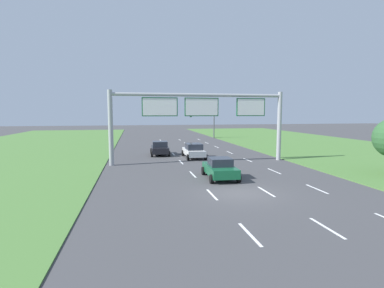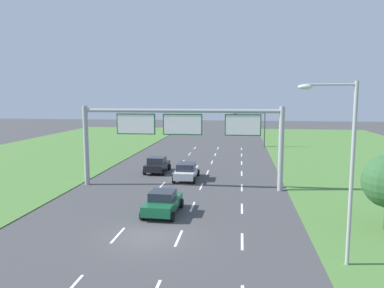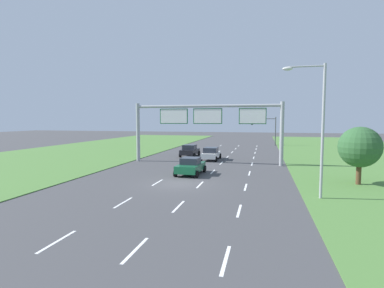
{
  "view_description": "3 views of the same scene",
  "coord_description": "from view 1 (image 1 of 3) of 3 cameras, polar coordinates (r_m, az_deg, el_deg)",
  "views": [
    {
      "loc": [
        -6.29,
        -17.05,
        4.93
      ],
      "look_at": [
        -1.11,
        9.59,
        2.06
      ],
      "focal_mm": 28.0,
      "sensor_mm": 36.0,
      "label": 1
    },
    {
      "loc": [
        5.06,
        -19.67,
        7.86
      ],
      "look_at": [
        0.82,
        12.84,
        3.62
      ],
      "focal_mm": 35.0,
      "sensor_mm": 36.0,
      "label": 2
    },
    {
      "loc": [
        6.5,
        -22.39,
        5.03
      ],
      "look_at": [
        -0.91,
        8.39,
        2.47
      ],
      "focal_mm": 28.0,
      "sensor_mm": 36.0,
      "label": 3
    }
  ],
  "objects": [
    {
      "name": "car_mid_lane",
      "position": [
        32.58,
        0.33,
        -1.25
      ],
      "size": [
        2.07,
        4.47,
        1.57
      ],
      "rotation": [
        0.0,
        0.0,
        -0.0
      ],
      "color": "white",
      "rests_on": "ground_plane"
    },
    {
      "name": "lane_dashes_inner_right",
      "position": [
        27.7,
        6.08,
        -4.23
      ],
      "size": [
        0.14,
        56.4,
        0.01
      ],
      "color": "white",
      "rests_on": "ground_plane"
    },
    {
      "name": "ground_plane",
      "position": [
        18.83,
        9.04,
        -9.22
      ],
      "size": [
        200.0,
        200.0,
        0.0
      ],
      "primitive_type": "plane",
      "color": "#424244"
    },
    {
      "name": "car_near_red",
      "position": [
        34.84,
        -6.14,
        -0.79
      ],
      "size": [
        2.24,
        3.97,
        1.62
      ],
      "rotation": [
        0.0,
        0.0,
        -0.03
      ],
      "color": "black",
      "rests_on": "ground_plane"
    },
    {
      "name": "lane_dashes_inner_left",
      "position": [
        26.9,
        -1.09,
        -4.51
      ],
      "size": [
        0.14,
        56.4,
        0.01
      ],
      "color": "white",
      "rests_on": "ground_plane"
    },
    {
      "name": "sign_gantry",
      "position": [
        29.21,
        1.68,
        6.09
      ],
      "size": [
        17.24,
        0.44,
        7.0
      ],
      "color": "#9EA0A5",
      "rests_on": "ground_plane"
    },
    {
      "name": "lane_dashes_slip",
      "position": [
        28.91,
        12.74,
        -3.92
      ],
      "size": [
        0.14,
        56.4,
        0.01
      ],
      "color": "white",
      "rests_on": "ground_plane"
    },
    {
      "name": "car_lead_silver",
      "position": [
        22.53,
        5.36,
        -4.63
      ],
      "size": [
        2.3,
        4.12,
        1.56
      ],
      "rotation": [
        0.0,
        0.0,
        -0.03
      ],
      "color": "#145633",
      "rests_on": "ground_plane"
    },
    {
      "name": "traffic_light_mast",
      "position": [
        56.67,
        2.33,
        4.97
      ],
      "size": [
        4.76,
        0.49,
        5.6
      ],
      "color": "#47494F",
      "rests_on": "ground_plane"
    }
  ]
}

